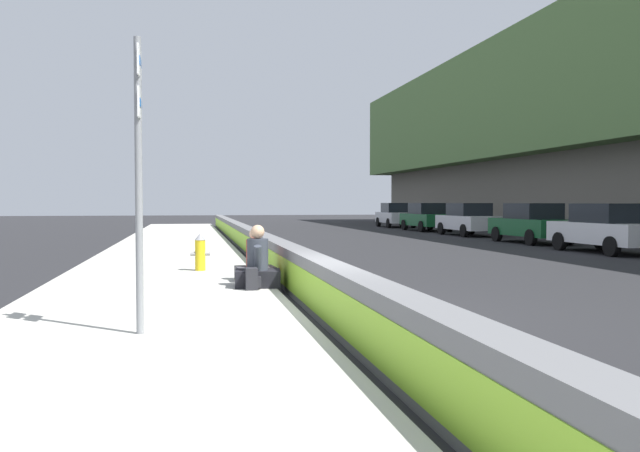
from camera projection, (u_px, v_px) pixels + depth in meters
ground_plane at (327, 317)px, 9.94m from camera, size 160.00×160.00×0.00m
sidewalk_strip at (147, 318)px, 9.42m from camera, size 80.00×4.40×0.14m
jersey_barrier at (327, 289)px, 9.93m from camera, size 76.00×0.45×0.85m
route_sign_post at (139, 164)px, 7.91m from camera, size 0.44×0.09×3.60m
fire_hydrant at (200, 252)px, 15.36m from camera, size 0.26×0.46×0.88m
seated_person_foreground at (258, 267)px, 12.44m from camera, size 0.80×0.91×1.18m
seated_person_middle at (255, 264)px, 13.39m from camera, size 0.71×0.82×1.08m
backpack at (252, 279)px, 12.02m from camera, size 0.32×0.28×0.40m
parked_car_third at (607, 228)px, 22.49m from camera, size 4.55×2.04×1.71m
parked_car_fourth at (532, 223)px, 27.87m from camera, size 4.53×2.00×1.71m
parked_car_midline at (468, 219)px, 34.20m from camera, size 4.53×2.01×1.71m
parked_car_far at (426, 217)px, 39.82m from camera, size 4.55×2.06×1.71m
parked_car_farther at (396, 215)px, 45.84m from camera, size 4.57×2.08×1.71m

